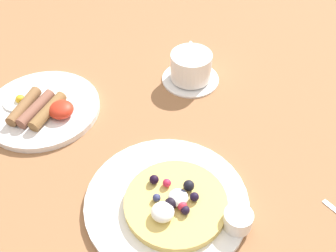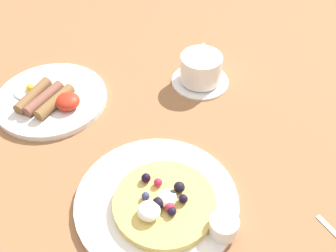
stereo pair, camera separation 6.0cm
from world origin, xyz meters
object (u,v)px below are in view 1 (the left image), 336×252
at_px(breakfast_plate, 43,108).
at_px(coffee_saucer, 190,78).
at_px(pancake_plate, 167,202).
at_px(coffee_cup, 191,65).
at_px(syrup_ramekin, 238,220).

height_order(breakfast_plate, coffee_saucer, breakfast_plate).
bearing_deg(breakfast_plate, pancake_plate, -61.81).
bearing_deg(coffee_saucer, pancake_plate, -119.36).
distance_m(pancake_plate, coffee_cup, 0.33).
relative_size(syrup_ramekin, coffee_saucer, 0.36).
distance_m(coffee_saucer, coffee_cup, 0.03).
height_order(pancake_plate, coffee_saucer, pancake_plate).
distance_m(breakfast_plate, coffee_cup, 0.32).
bearing_deg(pancake_plate, syrup_ramekin, -43.34).
xyz_separation_m(coffee_saucer, coffee_cup, (0.00, 0.00, 0.03)).
distance_m(syrup_ramekin, breakfast_plate, 0.45).
bearing_deg(syrup_ramekin, pancake_plate, 136.66).
relative_size(coffee_saucer, coffee_cup, 1.08).
bearing_deg(pancake_plate, coffee_saucer, 60.64).
relative_size(breakfast_plate, coffee_cup, 1.99).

